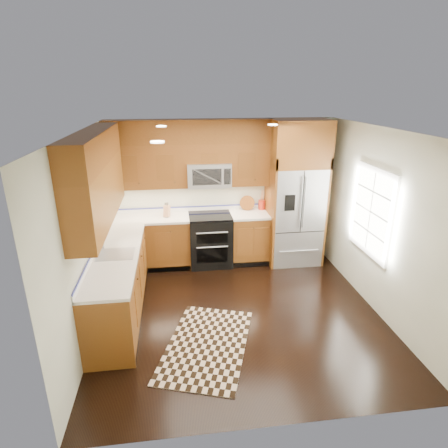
{
  "coord_description": "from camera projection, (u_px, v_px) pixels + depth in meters",
  "views": [
    {
      "loc": [
        -0.84,
        -4.65,
        3.11
      ],
      "look_at": [
        -0.14,
        0.6,
        1.16
      ],
      "focal_mm": 30.0,
      "sensor_mm": 36.0,
      "label": 1
    }
  ],
  "objects": [
    {
      "name": "ground",
      "position": [
        239.0,
        312.0,
        5.5
      ],
      "size": [
        4.0,
        4.0,
        0.0
      ],
      "primitive_type": "plane",
      "color": "black",
      "rests_on": "ground"
    },
    {
      "name": "wall_back",
      "position": [
        222.0,
        191.0,
        6.91
      ],
      "size": [
        4.0,
        0.02,
        2.6
      ],
      "primitive_type": "cube",
      "color": "silver",
      "rests_on": "ground"
    },
    {
      "name": "wall_left",
      "position": [
        87.0,
        237.0,
        4.8
      ],
      "size": [
        0.02,
        4.0,
        2.6
      ],
      "primitive_type": "cube",
      "color": "silver",
      "rests_on": "ground"
    },
    {
      "name": "wall_right",
      "position": [
        379.0,
        223.0,
        5.3
      ],
      "size": [
        0.02,
        4.0,
        2.6
      ],
      "primitive_type": "cube",
      "color": "silver",
      "rests_on": "ground"
    },
    {
      "name": "window",
      "position": [
        371.0,
        212.0,
        5.45
      ],
      "size": [
        0.04,
        1.1,
        1.3
      ],
      "color": "white",
      "rests_on": "ground"
    },
    {
      "name": "base_cabinets",
      "position": [
        155.0,
        262.0,
        6.03
      ],
      "size": [
        2.85,
        3.0,
        0.9
      ],
      "color": "brown",
      "rests_on": "ground"
    },
    {
      "name": "countertop",
      "position": [
        162.0,
        232.0,
        5.99
      ],
      "size": [
        2.86,
        3.01,
        0.04
      ],
      "color": "silver",
      "rests_on": "base_cabinets"
    },
    {
      "name": "upper_cabinets",
      "position": [
        154.0,
        163.0,
        5.67
      ],
      "size": [
        2.85,
        3.0,
        1.15
      ],
      "color": "brown",
      "rests_on": "ground"
    },
    {
      "name": "range",
      "position": [
        210.0,
        240.0,
        6.86
      ],
      "size": [
        0.76,
        0.67,
        0.95
      ],
      "color": "black",
      "rests_on": "ground"
    },
    {
      "name": "microwave",
      "position": [
        209.0,
        174.0,
        6.57
      ],
      "size": [
        0.76,
        0.4,
        0.42
      ],
      "color": "#B2B2B7",
      "rests_on": "ground"
    },
    {
      "name": "refrigerator",
      "position": [
        296.0,
        193.0,
        6.73
      ],
      "size": [
        0.98,
        0.75,
        2.6
      ],
      "color": "#B2B2B7",
      "rests_on": "ground"
    },
    {
      "name": "sink_faucet",
      "position": [
        113.0,
        250.0,
        5.15
      ],
      "size": [
        0.54,
        0.44,
        0.37
      ],
      "color": "#B2B2B7",
      "rests_on": "countertop"
    },
    {
      "name": "rug",
      "position": [
        207.0,
        345.0,
        4.79
      ],
      "size": [
        1.43,
        1.84,
        0.01
      ],
      "primitive_type": "cube",
      "rotation": [
        0.0,
        0.0,
        -0.31
      ],
      "color": "black",
      "rests_on": "ground"
    },
    {
      "name": "knife_block",
      "position": [
        167.0,
        211.0,
        6.62
      ],
      "size": [
        0.12,
        0.15,
        0.26
      ],
      "color": "tan",
      "rests_on": "countertop"
    },
    {
      "name": "utensil_crock",
      "position": [
        262.0,
        203.0,
        7.01
      ],
      "size": [
        0.16,
        0.16,
        0.37
      ],
      "color": "#B62816",
      "rests_on": "countertop"
    },
    {
      "name": "cutting_board",
      "position": [
        247.0,
        209.0,
        7.0
      ],
      "size": [
        0.34,
        0.34,
        0.02
      ],
      "primitive_type": "cylinder",
      "rotation": [
        0.0,
        0.0,
        -0.25
      ],
      "color": "brown",
      "rests_on": "countertop"
    }
  ]
}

